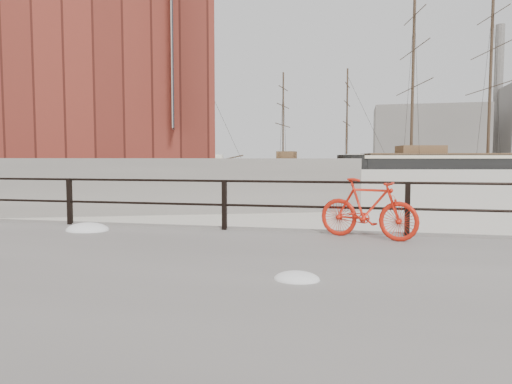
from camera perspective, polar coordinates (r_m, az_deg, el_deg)
The scene contains 17 objects.
ground at distance 9.10m, azimuth 18.18°, elevation -7.26°, with size 400.00×400.00×0.00m, color white.
promenade at distance 5.21m, azimuth 22.61°, elevation -13.88°, with size 36.00×8.00×0.35m, color gray.
far_quay at distance 89.84m, azimuth -13.24°, elevation 3.38°, with size 24.00×150.00×1.80m, color gray.
guardrail at distance 8.82m, azimuth 18.39°, elevation -2.03°, with size 28.00×0.10×1.00m, color black, non-canonical shape.
bicycle at distance 8.32m, azimuth 13.81°, elevation -2.03°, with size 1.78×0.27×1.07m, color red.
barque_black at distance 100.07m, azimuth 26.93°, elevation 2.59°, with size 65.56×21.45×36.71m, color black, non-canonical shape.
schooner_mid at distance 91.86m, azimuth 7.25°, elevation 2.91°, with size 28.08×11.88×20.27m, color white, non-canonical shape.
schooner_left at distance 88.59m, azimuth -9.35°, elevation 2.85°, with size 23.17×10.53×17.72m, color silver, non-canonical shape.
workboat_near at distance 49.00m, azimuth -16.91°, elevation 1.81°, with size 12.47×4.16×7.00m, color black, non-canonical shape.
workboat_far at distance 60.44m, azimuth -17.26°, elevation 2.19°, with size 11.88×4.10×7.00m, color black, non-canonical shape.
apartment_terracotta at distance 36.96m, azimuth -22.84°, elevation 19.66°, with size 20.00×15.00×20.20m, color maroon.
apartment_mustard at distance 58.27m, azimuth -17.69°, elevation 14.87°, with size 22.00×15.00×22.20m, color gold.
apartment_cream at distance 80.74m, azimuth -15.29°, elevation 11.47°, with size 20.00×15.00×21.20m, color beige.
apartment_grey at distance 102.61m, azimuth -14.03°, elevation 10.43°, with size 22.00×15.00×23.20m, color #999994.
apartment_brick at distance 125.35m, azimuth -13.17°, elevation 8.80°, with size 24.00×15.00×21.20m, color brown.
industrial_west at distance 150.52m, azimuth 20.69°, elevation 6.53°, with size 32.00×18.00×18.00m, color gray.
smokestack at distance 165.81m, azimuth 27.99°, elevation 10.58°, with size 2.80×2.80×44.00m, color gray.
Camera 1 is at (-0.90, -8.88, 1.75)m, focal length 32.00 mm.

